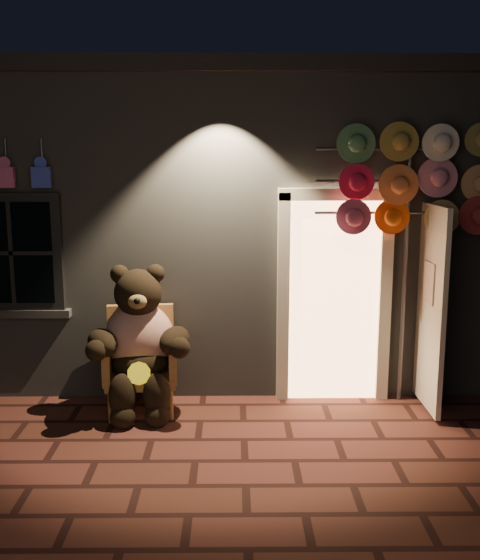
{
  "coord_description": "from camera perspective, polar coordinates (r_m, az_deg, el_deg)",
  "views": [
    {
      "loc": [
        0.33,
        -5.08,
        2.53
      ],
      "look_at": [
        0.38,
        1.0,
        1.35
      ],
      "focal_mm": 42.0,
      "sensor_mm": 36.0,
      "label": 1
    }
  ],
  "objects": [
    {
      "name": "teddy_bear",
      "position": [
        6.47,
        -8.76,
        -5.38
      ],
      "size": [
        1.08,
        0.89,
        1.5
      ],
      "rotation": [
        0.0,
        0.0,
        0.11
      ],
      "color": "#AB3012",
      "rests_on": "ground"
    },
    {
      "name": "hat_rack",
      "position": [
        6.61,
        15.23,
        8.06
      ],
      "size": [
        1.78,
        0.22,
        2.8
      ],
      "color": "#59595E",
      "rests_on": "ground"
    },
    {
      "name": "shop_building",
      "position": [
        9.11,
        -2.6,
        5.95
      ],
      "size": [
        7.3,
        5.95,
        3.51
      ],
      "color": "slate",
      "rests_on": "ground"
    },
    {
      "name": "ground",
      "position": [
        5.69,
        -3.93,
        -15.46
      ],
      "size": [
        60.0,
        60.0,
        0.0
      ],
      "primitive_type": "plane",
      "color": "#542620",
      "rests_on": "ground"
    },
    {
      "name": "wicker_armchair",
      "position": [
        6.66,
        -8.63,
        -6.82
      ],
      "size": [
        0.76,
        0.7,
        1.02
      ],
      "rotation": [
        0.0,
        0.0,
        0.11
      ],
      "color": "#B07B44",
      "rests_on": "ground"
    }
  ]
}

